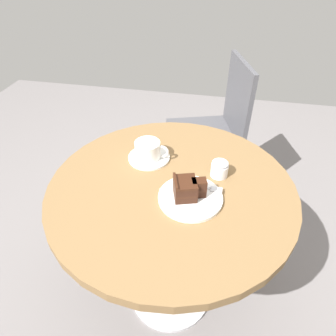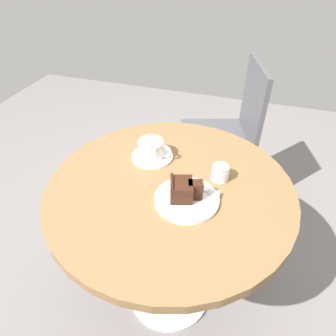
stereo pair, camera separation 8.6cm
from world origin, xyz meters
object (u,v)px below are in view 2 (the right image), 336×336
(teaspoon, at_px, (142,150))
(fork, at_px, (202,190))
(coffee_cup, at_px, (151,148))
(napkin, at_px, (180,197))
(cake_plate, at_px, (187,199))
(sugar_pot, at_px, (220,172))
(cake_slice, at_px, (183,190))
(cafe_chair, at_px, (232,127))
(saucer, at_px, (152,156))

(teaspoon, xyz_separation_m, fork, (0.27, -0.15, 0.00))
(coffee_cup, bearing_deg, napkin, -47.62)
(coffee_cup, xyz_separation_m, fork, (0.22, -0.13, -0.03))
(cake_plate, bearing_deg, sugar_pot, 59.03)
(teaspoon, bearing_deg, cake_plate, -140.68)
(cake_slice, xyz_separation_m, sugar_pot, (0.09, 0.14, -0.01))
(teaspoon, bearing_deg, cafe_chair, -35.16)
(saucer, relative_size, cake_slice, 1.39)
(cafe_chair, bearing_deg, coffee_cup, -38.59)
(coffee_cup, xyz_separation_m, cake_plate, (0.18, -0.18, -0.04))
(coffee_cup, distance_m, napkin, 0.24)
(teaspoon, relative_size, napkin, 0.55)
(napkin, height_order, cafe_chair, cafe_chair)
(coffee_cup, distance_m, teaspoon, 0.06)
(coffee_cup, relative_size, sugar_pot, 2.02)
(napkin, xyz_separation_m, sugar_pot, (0.11, 0.13, 0.03))
(cafe_chair, relative_size, sugar_pot, 13.81)
(coffee_cup, relative_size, teaspoon, 1.29)
(saucer, height_order, napkin, saucer)
(cake_slice, relative_size, napkin, 0.63)
(teaspoon, distance_m, fork, 0.31)
(saucer, relative_size, cake_plate, 0.76)
(sugar_pot, bearing_deg, fork, -115.11)
(cake_slice, relative_size, fork, 0.71)
(teaspoon, xyz_separation_m, napkin, (0.21, -0.19, -0.01))
(cake_slice, distance_m, fork, 0.07)
(napkin, bearing_deg, cake_plate, -17.01)
(napkin, bearing_deg, coffee_cup, 132.38)
(coffee_cup, bearing_deg, saucer, 82.78)
(cafe_chair, bearing_deg, cake_slice, -22.46)
(cake_slice, xyz_separation_m, cafe_chair, (0.07, 0.80, -0.22))
(cake_plate, bearing_deg, cake_slice, 178.31)
(cafe_chair, bearing_deg, cake_plate, -21.59)
(cake_plate, relative_size, fork, 1.31)
(teaspoon, xyz_separation_m, cake_plate, (0.23, -0.20, -0.00))
(napkin, bearing_deg, teaspoon, 136.91)
(teaspoon, relative_size, cake_slice, 0.87)
(teaspoon, height_order, fork, fork)
(coffee_cup, bearing_deg, teaspoon, 158.23)
(coffee_cup, bearing_deg, cake_plate, -44.81)
(cafe_chair, bearing_deg, saucer, -38.69)
(saucer, distance_m, teaspoon, 0.05)
(cake_plate, height_order, cafe_chair, cafe_chair)
(fork, bearing_deg, cafe_chair, 90.22)
(cake_plate, distance_m, sugar_pot, 0.16)
(saucer, bearing_deg, teaspoon, 163.75)
(fork, height_order, sugar_pot, sugar_pot)
(cake_slice, height_order, napkin, cake_slice)
(napkin, height_order, sugar_pot, sugar_pot)
(teaspoon, xyz_separation_m, sugar_pot, (0.31, -0.06, 0.02))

